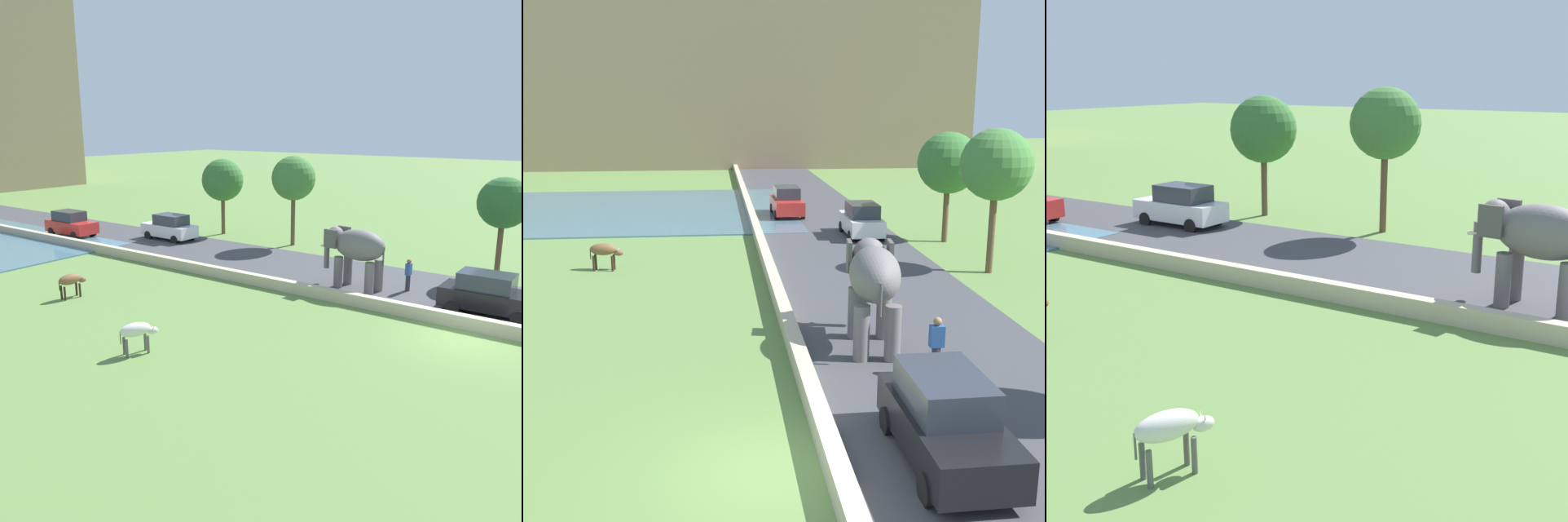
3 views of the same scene
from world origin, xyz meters
TOP-DOWN VIEW (x-y plane):
  - ground_plane at (0.00, 0.00)m, footprint 220.00×220.00m
  - road_surface at (5.00, 20.00)m, footprint 7.00×120.00m
  - barrier_wall at (1.20, 18.00)m, footprint 0.40×110.00m
  - elephant at (3.45, 6.34)m, footprint 1.69×3.54m
  - person_beside_elephant at (4.57, 4.04)m, footprint 0.36×0.22m
  - car_black at (3.42, 0.05)m, footprint 1.85×4.03m
  - car_white at (6.57, 22.08)m, footprint 1.84×4.02m
  - car_red at (3.42, 28.87)m, footprint 1.84×4.02m
  - cow_white at (-8.13, 8.91)m, footprint 1.40×0.86m
  - cow_brown at (-5.55, 16.31)m, footprint 1.41×0.54m
  - tree_near at (10.24, 14.31)m, footprint 2.88×2.88m
  - tree_mid at (9.38, 1.15)m, footprint 2.60×2.60m
  - tree_far at (10.48, 20.52)m, footprint 3.01×3.01m

SIDE VIEW (x-z plane):
  - ground_plane at x=0.00m, z-range 0.00..0.00m
  - road_surface at x=5.00m, z-range 0.00..0.06m
  - barrier_wall at x=1.20m, z-range 0.00..0.55m
  - cow_white at x=-8.13m, z-range 0.26..1.41m
  - cow_brown at x=-5.55m, z-range 0.26..1.41m
  - person_beside_elephant at x=4.57m, z-range 0.06..1.69m
  - car_black at x=3.42m, z-range 0.00..1.80m
  - car_white at x=6.57m, z-range 0.00..1.80m
  - car_red at x=3.42m, z-range 0.00..1.80m
  - elephant at x=3.45m, z-range 0.54..3.53m
  - tree_far at x=10.48m, z-range 1.20..6.64m
  - tree_mid at x=9.38m, z-range 1.32..6.63m
  - tree_near at x=10.24m, z-range 1.47..7.34m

